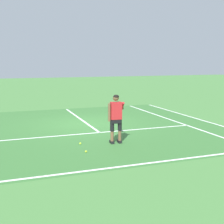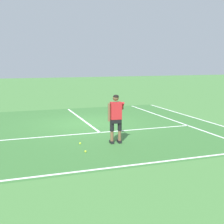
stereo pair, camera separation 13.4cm
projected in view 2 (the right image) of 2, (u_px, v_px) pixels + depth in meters
ground_plane at (88, 124)px, 14.16m from camera, size 80.00×80.00×0.00m
court_inner_surface at (92, 127)px, 13.50m from camera, size 10.98×10.86×0.00m
line_baseline at (143, 164)px, 8.63m from camera, size 10.98×0.10×0.01m
line_service at (100, 132)px, 12.41m from camera, size 8.23×0.10×0.01m
line_centre_service at (81, 119)px, 15.39m from camera, size 0.10×6.40×0.01m
line_singles_right at (174, 121)px, 14.84m from camera, size 0.10×10.46×0.01m
line_doubles_right at (198, 119)px, 15.29m from camera, size 0.10×10.46×0.01m
tennis_player at (116, 115)px, 10.67m from camera, size 0.67×1.10×1.71m
tennis_ball_near_feet at (85, 151)px, 9.71m from camera, size 0.07×0.07×0.07m
tennis_ball_by_baseline at (80, 143)px, 10.66m from camera, size 0.07×0.07×0.07m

